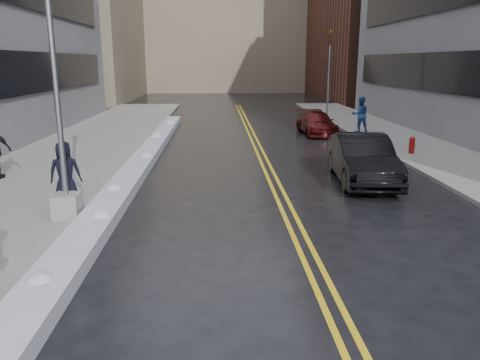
{
  "coord_description": "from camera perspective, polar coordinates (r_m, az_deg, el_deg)",
  "views": [
    {
      "loc": [
        0.59,
        -9.65,
        4.04
      ],
      "look_at": [
        1.1,
        1.1,
        1.3
      ],
      "focal_mm": 35.0,
      "sensor_mm": 36.0,
      "label": 1
    }
  ],
  "objects": [
    {
      "name": "ground",
      "position": [
        10.48,
        -5.8,
        -8.47
      ],
      "size": [
        160.0,
        160.0,
        0.0
      ],
      "primitive_type": "plane",
      "color": "black",
      "rests_on": "ground"
    },
    {
      "name": "sidewalk_west",
      "position": [
        21.03,
        -20.22,
        2.52
      ],
      "size": [
        5.5,
        50.0,
        0.15
      ],
      "primitive_type": "cube",
      "color": "gray",
      "rests_on": "ground"
    },
    {
      "name": "sidewalk_east",
      "position": [
        22.15,
        22.51,
        2.87
      ],
      "size": [
        4.0,
        50.0,
        0.15
      ],
      "primitive_type": "cube",
      "color": "gray",
      "rests_on": "ground"
    },
    {
      "name": "lane_line_left",
      "position": [
        20.14,
        2.36,
        2.71
      ],
      "size": [
        0.12,
        50.0,
        0.01
      ],
      "primitive_type": "cube",
      "color": "gold",
      "rests_on": "ground"
    },
    {
      "name": "lane_line_right",
      "position": [
        20.17,
        3.21,
        2.71
      ],
      "size": [
        0.12,
        50.0,
        0.01
      ],
      "primitive_type": "cube",
      "color": "gold",
      "rests_on": "ground"
    },
    {
      "name": "snow_ridge",
      "position": [
        18.33,
        -12.2,
        1.76
      ],
      "size": [
        0.9,
        30.0,
        0.34
      ],
      "primitive_type": "cube",
      "color": "silver",
      "rests_on": "ground"
    },
    {
      "name": "building_west_far",
      "position": [
        56.24,
        -20.42,
        18.49
      ],
      "size": [
        14.0,
        22.0,
        18.0
      ],
      "primitive_type": "cube",
      "color": "gray",
      "rests_on": "ground"
    },
    {
      "name": "building_far",
      "position": [
        70.02,
        -1.64,
        19.98
      ],
      "size": [
        36.0,
        16.0,
        22.0
      ],
      "primitive_type": "cube",
      "color": "gray",
      "rests_on": "ground"
    },
    {
      "name": "lamppost",
      "position": [
        12.38,
        -21.15,
        6.33
      ],
      "size": [
        0.65,
        0.65,
        7.62
      ],
      "color": "gray",
      "rests_on": "sidewalk_west"
    },
    {
      "name": "fire_hydrant",
      "position": [
        21.66,
        20.23,
        4.12
      ],
      "size": [
        0.26,
        0.26,
        0.73
      ],
      "color": "maroon",
      "rests_on": "sidewalk_east"
    },
    {
      "name": "traffic_signal",
      "position": [
        34.58,
        10.8,
        12.98
      ],
      "size": [
        0.16,
        0.2,
        6.0
      ],
      "color": "gray",
      "rests_on": "sidewalk_east"
    },
    {
      "name": "pedestrian_c",
      "position": [
        13.95,
        -20.54,
        0.88
      ],
      "size": [
        0.94,
        0.7,
        1.75
      ],
      "primitive_type": "imported",
      "rotation": [
        0.0,
        0.0,
        3.31
      ],
      "color": "black",
      "rests_on": "sidewalk_west"
    },
    {
      "name": "pedestrian_east",
      "position": [
        27.32,
        14.44,
        7.73
      ],
      "size": [
        0.97,
        0.76,
        1.97
      ],
      "primitive_type": "imported",
      "rotation": [
        0.0,
        0.0,
        3.13
      ],
      "color": "navy",
      "rests_on": "sidewalk_east"
    },
    {
      "name": "car_black",
      "position": [
        16.5,
        14.67,
        2.51
      ],
      "size": [
        2.11,
        5.02,
        1.61
      ],
      "primitive_type": "imported",
      "rotation": [
        0.0,
        0.0,
        -0.08
      ],
      "color": "black",
      "rests_on": "ground"
    },
    {
      "name": "car_maroon",
      "position": [
        27.2,
        9.31,
        6.88
      ],
      "size": [
        1.86,
        4.34,
        1.25
      ],
      "primitive_type": "imported",
      "rotation": [
        0.0,
        0.0,
        0.03
      ],
      "color": "#400A0A",
      "rests_on": "ground"
    }
  ]
}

